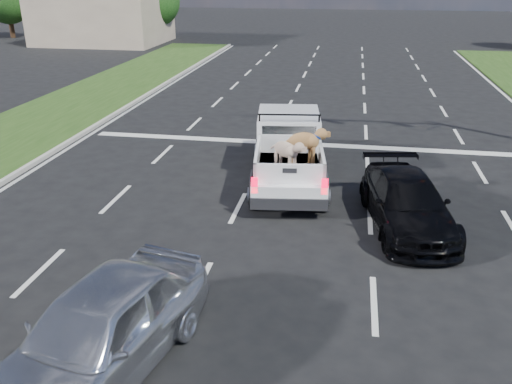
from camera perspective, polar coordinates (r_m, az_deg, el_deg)
ground at (r=10.91m, az=2.95°, el=-10.85°), size 160.00×160.00×0.00m
road_markings at (r=16.76m, az=5.76°, el=1.48°), size 17.75×60.00×0.01m
curb_left at (r=19.06m, az=-22.65°, el=2.63°), size 0.15×60.00×0.14m
building_left at (r=49.86m, az=-15.81°, el=17.39°), size 10.00×8.00×4.40m
tree_far_a at (r=56.42m, az=-24.73°, el=17.88°), size 4.20×4.20×5.40m
tree_far_b at (r=53.36m, az=-19.10°, el=18.50°), size 4.20×4.20×5.40m
tree_far_c at (r=50.11m, az=-10.56°, el=19.11°), size 4.20×4.20×5.40m
pickup_truck at (r=16.22m, az=3.49°, el=4.43°), size 2.63×5.69×2.06m
silver_sedan at (r=9.01m, az=-16.18°, el=-13.90°), size 2.81×4.87×1.56m
black_coupe at (r=13.86m, az=15.62°, el=-1.09°), size 2.51×4.64×1.28m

